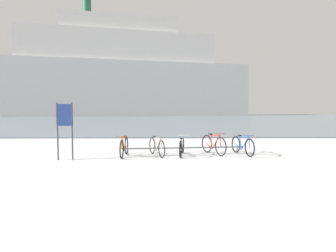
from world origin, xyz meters
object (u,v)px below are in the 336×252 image
Objects in this scene: bicycle_1 at (157,147)px; bicycle_3 at (213,145)px; bicycle_4 at (242,145)px; ferry_ship at (124,76)px; bicycle_2 at (182,147)px; bicycle_0 at (124,147)px; info_sign at (65,121)px.

bicycle_3 reaches higher than bicycle_1.
bicycle_4 is at bearing -5.17° from bicycle_3.
bicycle_4 is 58.23m from ferry_ship.
bicycle_3 reaches higher than bicycle_4.
ferry_ship reaches higher than bicycle_4.
bicycle_3 is 1.10m from bicycle_4.
bicycle_3 reaches higher than bicycle_2.
bicycle_0 is 3.42m from bicycle_3.
bicycle_4 reaches higher than bicycle_2.
ferry_ship is (-12.21, 56.25, 8.86)m from bicycle_4.
bicycle_0 is 4.51m from bicycle_4.
bicycle_1 is at bearing -171.91° from bicycle_3.
bicycle_1 is 0.03× the size of ferry_ship.
bicycle_4 is (2.35, 0.19, 0.02)m from bicycle_2.
ferry_ship is (-7.72, 56.61, 8.85)m from bicycle_0.
bicycle_3 is 5.53m from info_sign.
bicycle_0 is 0.03× the size of ferry_ship.
bicycle_1 is 57.84m from ferry_ship.
bicycle_2 is 57.98m from ferry_ship.
bicycle_0 is at bearing -175.49° from bicycle_2.
bicycle_0 is 1.00× the size of bicycle_4.
bicycle_0 is 2.28m from info_sign.
bicycle_2 is at bearing -175.34° from bicycle_4.
ferry_ship reaches higher than bicycle_1.
bicycle_2 is at bearing -166.87° from bicycle_3.
bicycle_3 is 57.91m from ferry_ship.
bicycle_2 is 0.84× the size of info_sign.
info_sign is (-6.42, -1.07, 0.99)m from bicycle_4.
bicycle_3 is (1.25, 0.29, 0.04)m from bicycle_2.
info_sign is at bearing -164.63° from bicycle_1.
bicycle_4 is (1.10, -0.10, -0.02)m from bicycle_3.
bicycle_0 is 1.21m from bicycle_1.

